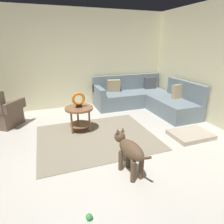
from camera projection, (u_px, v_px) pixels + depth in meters
ground_plane at (99, 159)px, 3.27m from camera, size 6.00×6.00×0.10m
wall_back at (69, 60)px, 5.38m from camera, size 6.00×0.12×2.70m
area_rug at (97, 137)px, 3.92m from camera, size 2.30×1.90×0.01m
sectional_couch at (145, 98)px, 5.57m from camera, size 2.20×2.25×0.88m
armchair at (2, 113)px, 4.35m from camera, size 1.00×0.94×0.88m
side_table at (79, 113)px, 4.08m from camera, size 0.60×0.60×0.54m
torus_sculpture at (78, 99)px, 3.98m from camera, size 0.28×0.08×0.33m
dog_bed_mat at (191, 135)px, 3.94m from camera, size 0.80×0.60×0.09m
dog at (129, 150)px, 2.75m from camera, size 0.31×0.84×0.63m
dog_toy_ball at (89, 217)px, 2.09m from camera, size 0.07×0.07×0.07m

